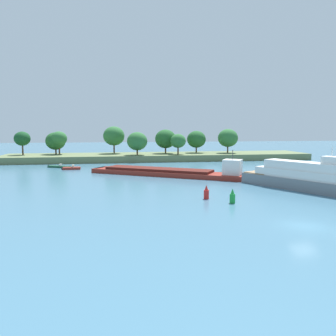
{
  "coord_description": "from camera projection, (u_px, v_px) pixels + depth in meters",
  "views": [
    {
      "loc": [
        -18.53,
        -30.14,
        9.57
      ],
      "look_at": [
        -6.93,
        40.15,
        1.2
      ],
      "focal_mm": 36.76,
      "sensor_mm": 36.0,
      "label": 1
    }
  ],
  "objects": [
    {
      "name": "white_riverboat",
      "position": [
        312.0,
        179.0,
        51.91
      ],
      "size": [
        14.65,
        22.75,
        6.87
      ],
      "color": "slate",
      "rests_on": "ground"
    },
    {
      "name": "treeline_island",
      "position": [
        153.0,
        150.0,
        102.63
      ],
      "size": [
        89.43,
        15.67,
        9.96
      ],
      "color": "#66754C",
      "rests_on": "ground"
    },
    {
      "name": "channel_buoy_green",
      "position": [
        232.0,
        197.0,
        43.76
      ],
      "size": [
        0.7,
        0.7,
        1.9
      ],
      "color": "green",
      "rests_on": "ground"
    },
    {
      "name": "fishing_skiff",
      "position": [
        72.0,
        168.0,
        79.15
      ],
      "size": [
        4.24,
        1.89,
        1.04
      ],
      "color": "maroon",
      "rests_on": "ground"
    },
    {
      "name": "small_motorboat",
      "position": [
        59.0,
        167.0,
        82.48
      ],
      "size": [
        5.68,
        3.77,
        0.97
      ],
      "color": "#19472D",
      "rests_on": "ground"
    },
    {
      "name": "channel_buoy_red",
      "position": [
        206.0,
        193.0,
        46.37
      ],
      "size": [
        0.7,
        0.7,
        1.9
      ],
      "color": "red",
      "rests_on": "ground"
    },
    {
      "name": "cargo_barge",
      "position": [
        169.0,
        172.0,
        68.81
      ],
      "size": [
        29.67,
        21.7,
        5.51
      ],
      "color": "maroon",
      "rests_on": "ground"
    },
    {
      "name": "ground_plane",
      "position": [
        304.0,
        226.0,
        33.65
      ],
      "size": [
        400.0,
        400.0,
        0.0
      ],
      "primitive_type": "plane",
      "color": "teal"
    }
  ]
}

